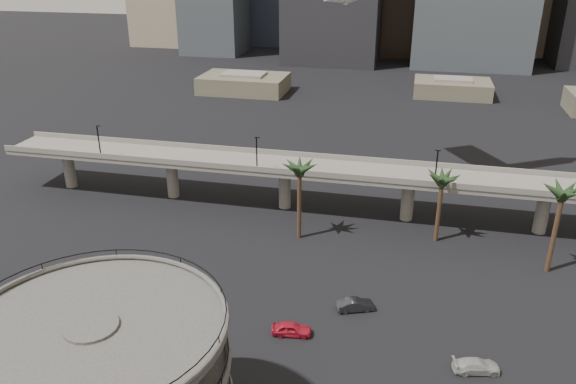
% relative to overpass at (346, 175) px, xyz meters
% --- Properties ---
extents(overpass, '(130.00, 9.30, 14.70)m').
position_rel_overpass_xyz_m(overpass, '(0.00, 0.00, 0.00)').
color(overpass, slate).
rests_on(overpass, ground).
extents(palm_trees, '(42.40, 10.40, 14.00)m').
position_rel_overpass_xyz_m(palm_trees, '(14.02, -10.35, 4.09)').
color(palm_trees, '#4D3621').
rests_on(palm_trees, ground).
extents(low_buildings, '(135.00, 27.50, 6.80)m').
position_rel_overpass_xyz_m(low_buildings, '(6.89, 87.30, -4.48)').
color(low_buildings, brown).
rests_on(low_buildings, ground).
extents(car_a, '(5.14, 2.59, 1.68)m').
position_rel_overpass_xyz_m(car_a, '(-1.63, -36.07, -6.50)').
color(car_a, red).
rests_on(car_a, ground).
extents(car_b, '(5.27, 3.46, 1.64)m').
position_rel_overpass_xyz_m(car_b, '(5.46, -29.19, -6.52)').
color(car_b, '#232428').
rests_on(car_b, ground).
extents(car_c, '(5.68, 3.30, 1.55)m').
position_rel_overpass_xyz_m(car_c, '(20.14, -37.82, -6.57)').
color(car_c, '#B5B5B1').
rests_on(car_c, ground).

